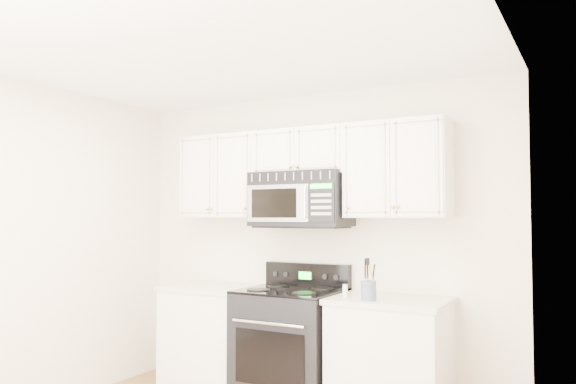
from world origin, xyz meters
The scene contains 9 objects.
room centered at (0.00, 0.00, 1.30)m, with size 3.51×3.51×2.61m.
base_cabinet_left centered at (-0.80, 1.44, 0.43)m, with size 0.86×0.65×0.92m.
base_cabinet_right centered at (0.80, 1.44, 0.43)m, with size 0.86×0.65×0.92m.
range centered at (-0.04, 1.42, 0.48)m, with size 0.79×0.72×1.13m.
upper_cabinets centered at (0.00, 1.58, 1.93)m, with size 2.44×0.37×0.75m.
microwave centered at (-0.01, 1.54, 1.68)m, with size 0.82×0.46×0.45m.
utensil_crock centered at (0.70, 1.25, 1.00)m, with size 0.11×0.11×0.30m.
shaker_salt centered at (0.47, 1.35, 0.97)m, with size 0.04×0.04×0.09m.
shaker_pepper centered at (0.59, 1.43, 0.97)m, with size 0.04×0.04×0.11m.
Camera 1 is at (2.18, -2.63, 1.53)m, focal length 35.00 mm.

